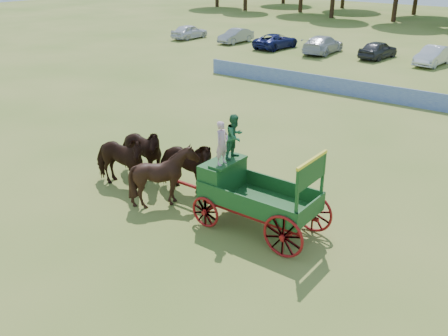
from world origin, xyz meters
TOP-DOWN VIEW (x-y plane):
  - ground at (0.00, 0.00)m, footprint 160.00×160.00m
  - horse_lead_left at (-4.51, -0.04)m, footprint 2.82×1.63m
  - horse_lead_right at (-4.51, 1.06)m, footprint 2.65×1.21m
  - horse_wheel_left at (-2.11, -0.04)m, footprint 2.32×2.14m
  - horse_wheel_right at (-2.11, 1.06)m, footprint 2.80×1.57m
  - farm_dray at (0.86, 0.54)m, footprint 6.00×2.00m
  - sponsor_banner at (-1.00, 18.00)m, footprint 26.00×0.08m
  - parked_cars at (-4.63, 30.31)m, footprint 41.14×6.90m

SIDE VIEW (x-z plane):
  - ground at x=0.00m, z-range 0.00..0.00m
  - sponsor_banner at x=-1.00m, z-range 0.00..1.05m
  - parked_cars at x=-4.63m, z-range -0.05..1.58m
  - horse_lead_left at x=-4.51m, z-range 0.00..2.24m
  - horse_lead_right at x=-4.51m, z-range 0.00..2.24m
  - horse_wheel_right at x=-2.11m, z-range 0.00..2.24m
  - horse_wheel_left at x=-2.11m, z-range 0.00..2.24m
  - farm_dray at x=0.86m, z-range -0.23..3.43m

